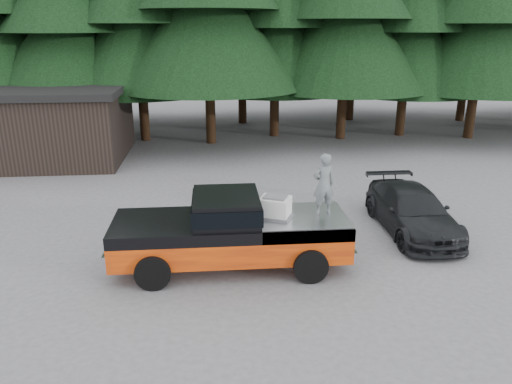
{
  "coord_description": "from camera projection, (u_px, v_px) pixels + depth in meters",
  "views": [
    {
      "loc": [
        -0.99,
        -11.17,
        5.85
      ],
      "look_at": [
        0.03,
        0.0,
        2.09
      ],
      "focal_mm": 35.0,
      "sensor_mm": 36.0,
      "label": 1
    }
  ],
  "objects": [
    {
      "name": "man_on_bed",
      "position": [
        324.0,
        184.0,
        12.31
      ],
      "size": [
        0.63,
        0.47,
        1.57
      ],
      "primitive_type": "imported",
      "rotation": [
        0.0,
        0.0,
        3.32
      ],
      "color": "#5A6162",
      "rests_on": "pickup_truck"
    },
    {
      "name": "truck_cab",
      "position": [
        226.0,
        206.0,
        12.23
      ],
      "size": [
        1.66,
        1.9,
        0.59
      ],
      "primitive_type": "cube",
      "color": "black",
      "rests_on": "pickup_truck"
    },
    {
      "name": "air_compressor",
      "position": [
        275.0,
        208.0,
        12.3
      ],
      "size": [
        0.89,
        0.82,
        0.49
      ],
      "primitive_type": "cube",
      "rotation": [
        0.0,
        0.0,
        -0.41
      ],
      "color": "silver",
      "rests_on": "pickup_truck"
    },
    {
      "name": "ground",
      "position": [
        255.0,
        271.0,
        12.5
      ],
      "size": [
        120.0,
        120.0,
        0.0
      ],
      "primitive_type": "plane",
      "color": "#525154",
      "rests_on": "ground"
    },
    {
      "name": "pickup_truck",
      "position": [
        231.0,
        242.0,
        12.55
      ],
      "size": [
        6.0,
        2.04,
        1.33
      ],
      "primitive_type": null,
      "color": "#E54C07",
      "rests_on": "ground"
    },
    {
      "name": "utility_building",
      "position": [
        33.0,
        123.0,
        22.52
      ],
      "size": [
        8.4,
        6.4,
        3.3
      ],
      "color": "black",
      "rests_on": "ground"
    },
    {
      "name": "parked_car",
      "position": [
        412.0,
        211.0,
        14.73
      ],
      "size": [
        1.84,
        4.46,
        1.29
      ],
      "primitive_type": "imported",
      "rotation": [
        0.0,
        0.0,
        0.01
      ],
      "color": "black",
      "rests_on": "ground"
    }
  ]
}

